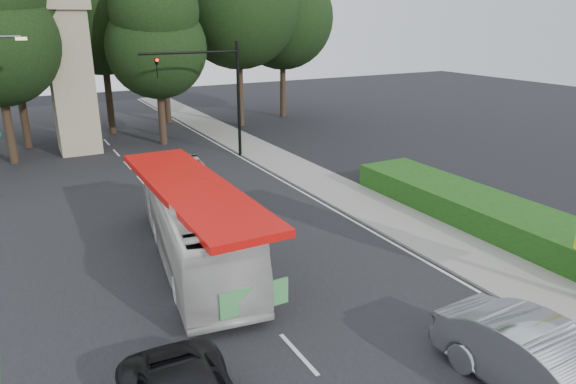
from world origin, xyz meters
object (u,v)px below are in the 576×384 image
traffic_signal_mast (218,84)px  monument (71,74)px  transit_bus (194,223)px  sedan_silver (546,367)px

traffic_signal_mast → monument: (-7.68, 6.00, 0.43)m
traffic_signal_mast → transit_bus: bearing=-115.1°
traffic_signal_mast → monument: 9.76m
monument → sedan_silver: bearing=-78.4°
sedan_silver → traffic_signal_mast: bearing=83.8°
traffic_signal_mast → sedan_silver: size_ratio=1.33×
traffic_signal_mast → sedan_silver: 24.52m
monument → transit_bus: 19.67m
transit_bus → sedan_silver: size_ratio=1.95×
transit_bus → sedan_silver: bearing=-58.8°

